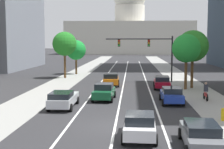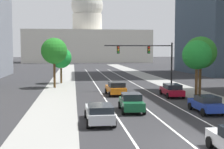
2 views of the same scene
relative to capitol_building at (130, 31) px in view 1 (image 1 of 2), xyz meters
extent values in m
plane|color=#2B2B2D|center=(0.00, -83.65, -10.12)|extent=(400.00, 400.00, 0.00)
cube|color=gray|center=(-8.27, -88.65, -10.12)|extent=(4.24, 130.00, 0.01)
cube|color=gray|center=(8.27, -88.65, -10.12)|extent=(4.24, 130.00, 0.01)
cube|color=white|center=(-3.07, -98.65, -10.11)|extent=(0.16, 90.00, 0.01)
cube|color=white|center=(0.00, -98.65, -10.11)|extent=(0.16, 90.00, 0.01)
cube|color=white|center=(3.07, -98.65, -10.11)|extent=(0.16, 90.00, 0.01)
cube|color=beige|center=(0.00, 0.00, -3.11)|extent=(54.79, 22.22, 14.03)
cylinder|color=beige|center=(0.00, 0.00, 7.60)|extent=(13.12, 13.12, 7.38)
cube|color=silver|center=(1.54, -125.83, -9.48)|extent=(1.86, 4.12, 0.64)
cube|color=black|center=(1.52, -126.18, -8.90)|extent=(1.65, 2.02, 0.52)
cylinder|color=black|center=(0.73, -124.41, -9.80)|extent=(0.24, 0.65, 0.64)
cylinder|color=black|center=(2.44, -124.48, -9.80)|extent=(0.24, 0.65, 0.64)
cylinder|color=black|center=(0.63, -127.17, -9.80)|extent=(0.24, 0.65, 0.64)
cylinder|color=black|center=(2.34, -127.24, -9.80)|extent=(0.24, 0.65, 0.64)
cube|color=orange|center=(-1.54, -104.11, -9.45)|extent=(2.04, 4.21, 0.70)
cube|color=black|center=(-1.51, -104.77, -8.82)|extent=(1.80, 2.11, 0.57)
cylinder|color=black|center=(-2.53, -102.75, -9.80)|extent=(0.25, 0.65, 0.64)
cylinder|color=black|center=(-0.67, -102.67, -9.80)|extent=(0.25, 0.65, 0.64)
cylinder|color=black|center=(-2.40, -105.56, -9.80)|extent=(0.25, 0.65, 0.64)
cylinder|color=black|center=(-0.55, -105.48, -9.80)|extent=(0.25, 0.65, 0.64)
cube|color=#B2B5BA|center=(-4.61, -117.71, -9.46)|extent=(1.80, 4.79, 0.67)
cube|color=black|center=(-4.61, -118.65, -8.90)|extent=(1.65, 2.41, 0.45)
cylinder|color=black|center=(-5.51, -116.09, -9.80)|extent=(0.22, 0.64, 0.64)
cylinder|color=black|center=(-3.73, -116.09, -9.80)|extent=(0.22, 0.64, 0.64)
cylinder|color=black|center=(-5.50, -119.34, -9.80)|extent=(0.22, 0.64, 0.64)
cylinder|color=black|center=(-3.71, -119.34, -9.80)|extent=(0.22, 0.64, 0.64)
cube|color=#14512D|center=(-1.54, -114.02, -9.45)|extent=(1.92, 4.17, 0.69)
cube|color=black|center=(-1.54, -114.03, -8.83)|extent=(1.67, 1.93, 0.56)
cylinder|color=black|center=(-2.33, -112.59, -9.80)|extent=(0.25, 0.65, 0.64)
cylinder|color=black|center=(-0.61, -112.67, -9.80)|extent=(0.25, 0.65, 0.64)
cylinder|color=black|center=(-2.47, -115.37, -9.80)|extent=(0.25, 0.65, 0.64)
cylinder|color=black|center=(-0.74, -115.45, -9.80)|extent=(0.25, 0.65, 0.64)
cube|color=maroon|center=(4.61, -106.12, -9.49)|extent=(1.93, 4.70, 0.62)
cube|color=black|center=(4.60, -106.38, -8.92)|extent=(1.70, 2.57, 0.51)
cylinder|color=black|center=(3.83, -104.51, -9.80)|extent=(0.25, 0.65, 0.64)
cylinder|color=black|center=(5.54, -104.59, -9.80)|extent=(0.25, 0.65, 0.64)
cylinder|color=black|center=(3.68, -107.65, -9.80)|extent=(0.25, 0.65, 0.64)
cylinder|color=black|center=(5.39, -107.73, -9.80)|extent=(0.25, 0.65, 0.64)
cube|color=#1E389E|center=(4.61, -115.29, -9.48)|extent=(1.72, 4.05, 0.65)
cube|color=black|center=(4.61, -115.50, -8.91)|extent=(1.58, 1.99, 0.48)
cylinder|color=black|center=(3.75, -113.92, -9.80)|extent=(0.22, 0.64, 0.64)
cylinder|color=black|center=(5.47, -113.92, -9.80)|extent=(0.22, 0.64, 0.64)
cylinder|color=black|center=(3.76, -116.67, -9.80)|extent=(0.22, 0.64, 0.64)
cylinder|color=black|center=(5.47, -116.67, -9.80)|extent=(0.22, 0.64, 0.64)
cube|color=slate|center=(4.61, -127.51, -9.50)|extent=(1.90, 4.53, 0.61)
cube|color=black|center=(4.60, -127.71, -8.96)|extent=(1.67, 2.33, 0.47)
cylinder|color=black|center=(3.82, -125.96, -9.80)|extent=(0.25, 0.65, 0.64)
cylinder|color=black|center=(5.53, -126.03, -9.80)|extent=(0.25, 0.65, 0.64)
cylinder|color=black|center=(6.45, -100.34, -7.00)|extent=(0.20, 0.20, 6.25)
cylinder|color=black|center=(1.99, -100.34, -4.28)|extent=(8.92, 0.14, 0.14)
cube|color=black|center=(3.33, -100.34, -4.83)|extent=(0.32, 0.28, 0.96)
sphere|color=red|center=(3.33, -100.49, -4.53)|extent=(0.20, 0.20, 0.20)
sphere|color=orange|center=(3.33, -100.49, -4.83)|extent=(0.20, 0.20, 0.20)
sphere|color=green|center=(3.33, -100.49, -5.13)|extent=(0.20, 0.20, 0.20)
cube|color=black|center=(-0.68, -100.34, -4.83)|extent=(0.32, 0.28, 0.96)
sphere|color=red|center=(-0.68, -100.49, -4.53)|extent=(0.20, 0.20, 0.20)
sphere|color=orange|center=(-0.68, -100.49, -4.83)|extent=(0.20, 0.20, 0.20)
sphere|color=green|center=(-0.68, -100.49, -5.13)|extent=(0.20, 0.20, 0.20)
cylinder|color=yellow|center=(7.41, -121.50, -9.77)|extent=(0.26, 0.26, 0.70)
sphere|color=yellow|center=(7.41, -121.50, -9.34)|extent=(0.26, 0.26, 0.26)
cylinder|color=yellow|center=(7.41, -121.66, -9.74)|extent=(0.10, 0.12, 0.10)
cylinder|color=black|center=(8.00, -114.21, -9.79)|extent=(0.07, 0.66, 0.66)
cylinder|color=black|center=(7.97, -113.17, -9.79)|extent=(0.07, 0.66, 0.66)
cube|color=#A51919|center=(7.98, -113.69, -9.57)|extent=(0.09, 1.00, 0.36)
cube|color=#262833|center=(7.99, -113.74, -8.94)|extent=(0.37, 0.29, 0.64)
sphere|color=tan|center=(7.98, -113.67, -8.51)|extent=(0.22, 0.22, 0.22)
cylinder|color=#51381E|center=(-8.36, -90.10, -8.66)|extent=(0.32, 0.32, 2.92)
sphere|color=#1A8931|center=(-8.36, -90.10, -6.03)|extent=(3.34, 3.34, 3.34)
cylinder|color=#51381E|center=(-9.06, -95.93, -8.17)|extent=(0.32, 0.32, 3.90)
sphere|color=#207221|center=(-9.06, -95.93, -4.95)|extent=(3.63, 3.63, 3.63)
cylinder|color=#51381E|center=(8.20, -105.47, -8.28)|extent=(0.32, 0.32, 3.68)
sphere|color=#257122|center=(8.20, -105.47, -5.14)|extent=(3.71, 3.71, 3.71)
cylinder|color=#51381E|center=(7.27, -106.68, -8.33)|extent=(0.32, 0.32, 3.59)
sphere|color=#1E842E|center=(7.27, -106.68, -5.39)|extent=(3.28, 3.28, 3.28)
camera|label=1|loc=(1.05, -143.79, -4.64)|focal=51.38mm
camera|label=2|loc=(-6.45, -139.77, -4.92)|focal=49.61mm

